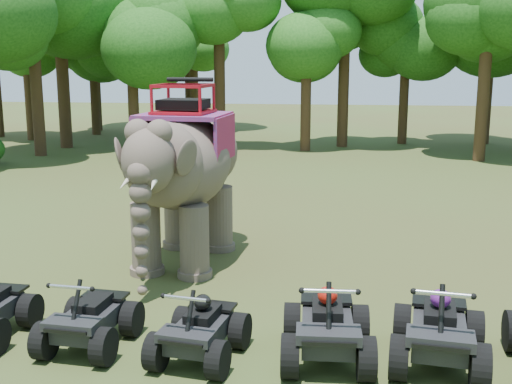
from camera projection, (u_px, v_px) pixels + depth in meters
The scene contains 20 objects.
ground at pixel (248, 305), 11.96m from camera, with size 110.00×110.00×0.00m, color #47381E.
elephant at pixel (184, 173), 14.15m from camera, with size 2.13×4.84×4.06m, color brown, non-canonical shape.
atv_1 at pixel (89, 310), 10.09m from camera, with size 1.20×1.65×1.22m, color black, non-canonical shape.
atv_2 at pixel (200, 321), 9.68m from camera, with size 1.18×1.62×1.20m, color black, non-canonical shape.
atv_3 at pixel (327, 317), 9.63m from camera, with size 1.34×1.84×1.36m, color black, non-canonical shape.
atv_4 at pixel (440, 321), 9.47m from camera, with size 1.36×1.86×1.38m, color black, non-canonical shape.
tree_0 at pixel (306, 80), 31.46m from camera, with size 4.87×4.87×6.96m, color #195114, non-canonical shape.
tree_1 at pixel (405, 82), 34.25m from camera, with size 4.61×4.61×6.59m, color #195114, non-canonical shape.
tree_2 at pixel (485, 74), 28.17m from camera, with size 5.40×5.40×7.72m, color #195114, non-canonical shape.
tree_25 at pixel (35, 66), 29.72m from camera, with size 5.84×5.84×8.35m, color #195114, non-canonical shape.
tree_26 at pixel (132, 75), 30.95m from camera, with size 5.23×5.23×7.47m, color #195114, non-canonical shape.
tree_27 at pixel (219, 62), 32.46m from camera, with size 6.12×6.12×8.75m, color #195114, non-canonical shape.
tree_28 at pixel (93, 44), 40.30m from camera, with size 7.65×7.65×10.93m, color #195114, non-canonical shape.
tree_31 at pixel (489, 64), 34.02m from camera, with size 5.94×5.94×8.49m, color #195114, non-canonical shape.
tree_32 at pixel (61, 42), 32.24m from camera, with size 7.52×7.52×10.74m, color #195114, non-canonical shape.
tree_33 at pixel (344, 61), 32.85m from camera, with size 6.15×6.15×8.78m, color #195114, non-canonical shape.
tree_35 at pixel (94, 72), 38.43m from camera, with size 5.24×5.24×7.48m, color #195114, non-canonical shape.
tree_36 at pixel (28, 75), 35.82m from camera, with size 5.09×5.09×7.27m, color #195114, non-canonical shape.
tree_37 at pixel (194, 69), 40.16m from camera, with size 5.46×5.46×7.80m, color #195114, non-canonical shape.
tree_40 at pixel (189, 46), 40.79m from camera, with size 7.47×7.47×10.68m, color #195114, non-canonical shape.
Camera 1 is at (1.57, -11.17, 4.48)m, focal length 45.00 mm.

